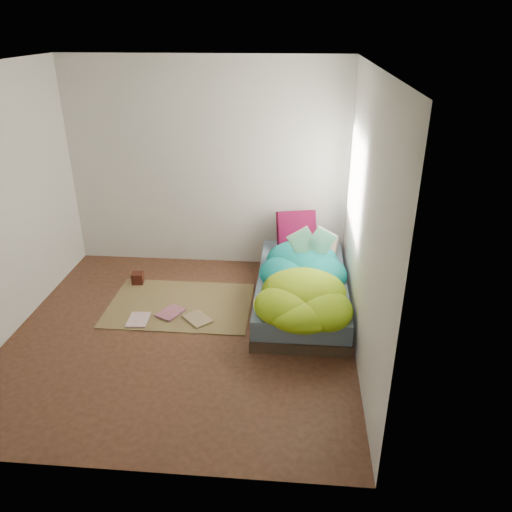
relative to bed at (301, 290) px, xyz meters
The scene contains 12 objects.
ground 1.43m from the bed, 149.45° to the right, with size 3.50×3.50×0.00m, color #422919.
room_walls 2.02m from the bed, 149.42° to the right, with size 3.54×3.54×2.62m.
bed is the anchor object (origin of this frame).
duvet 0.41m from the bed, 90.00° to the right, with size 0.96×1.84×0.34m, color #08797C, non-canonical shape.
rug 1.39m from the bed, behind, with size 1.60×1.10×0.01m, color brown.
pillow_floral 0.74m from the bed, 77.77° to the left, with size 0.55×0.34×0.12m, color beige.
pillow_magenta 0.90m from the bed, 95.82° to the left, with size 0.47×0.15×0.47m, color #53052C.
open_book 0.67m from the bed, 53.66° to the left, with size 0.44×0.10×0.27m, color #39902F, non-canonical shape.
wooden_box 2.02m from the bed, behind, with size 0.13×0.13×0.13m, color #381A0C.
floor_book_a 1.93m from the bed, 163.36° to the right, with size 0.22×0.30×0.02m, color white.
floor_book_b 1.57m from the bed, 167.93° to the right, with size 0.22×0.29×0.03m, color #C5718B.
floor_book_c 1.31m from the bed, 155.09° to the right, with size 0.22×0.30×0.02m, color tan.
Camera 1 is at (1.13, -4.24, 2.94)m, focal length 35.00 mm.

